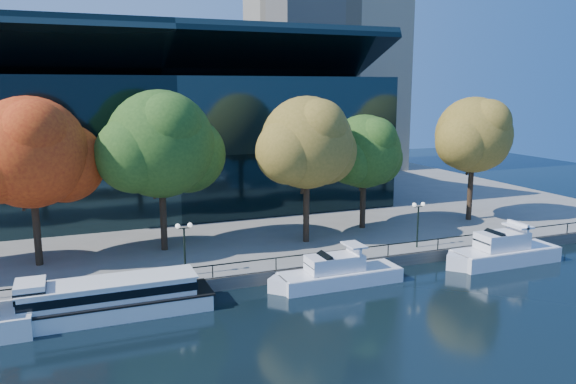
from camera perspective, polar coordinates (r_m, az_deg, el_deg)
name	(u,v)px	position (r m, az deg, el deg)	size (l,w,h in m)	color
ground	(292,296)	(41.24, 0.38, -10.56)	(160.00, 160.00, 0.00)	black
promenade	(188,198)	(74.86, -10.08, -0.62)	(90.00, 67.08, 1.00)	slate
railing	(276,258)	(43.46, -1.23, -6.73)	(88.20, 0.08, 0.99)	black
convention_building	(161,142)	(68.54, -12.81, 5.02)	(50.00, 24.57, 21.43)	black
tour_boat	(97,299)	(39.31, -18.88, -10.28)	(15.59, 3.48, 2.96)	white
cruiser_near	(335,273)	(43.29, 4.82, -8.20)	(10.62, 2.74, 3.08)	white
cruiser_far	(501,251)	(51.43, 20.87, -5.63)	(10.79, 2.99, 3.52)	white
tree_1	(33,155)	(47.29, -24.49, 3.46)	(10.76, 8.82, 13.28)	black
tree_2	(163,146)	(48.35, -12.61, 4.55)	(11.32, 9.28, 13.72)	black
tree_3	(309,145)	(49.87, 2.11, 4.83)	(10.26, 8.41, 13.16)	black
tree_4	(366,153)	(55.59, 7.90, 3.95)	(8.99, 7.38, 11.29)	black
tree_5	(475,137)	(61.58, 18.47, 5.36)	(9.81, 8.04, 12.93)	black
lamp_1	(184,237)	(42.31, -10.50, -4.52)	(1.26, 0.36, 4.03)	black
lamp_2	(418,214)	(50.21, 13.09, -2.21)	(1.26, 0.36, 4.03)	black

